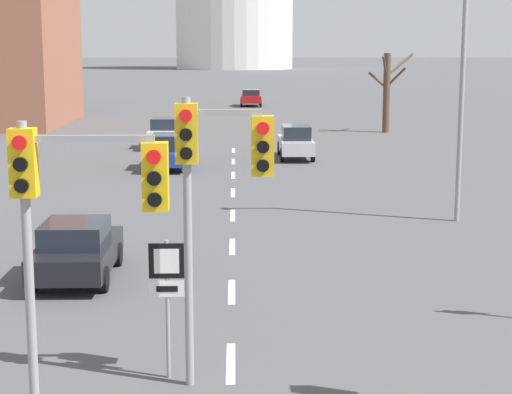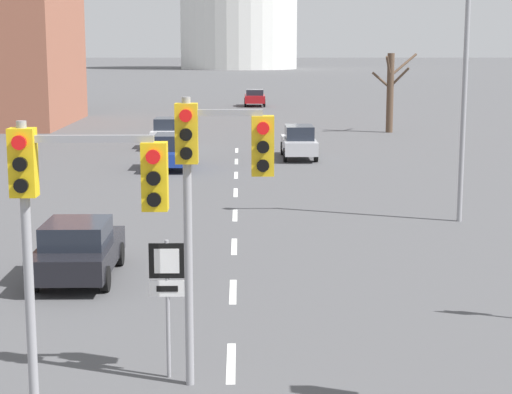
{
  "view_description": "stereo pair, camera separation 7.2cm",
  "coord_description": "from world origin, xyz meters",
  "px_view_note": "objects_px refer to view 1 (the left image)",
  "views": [
    {
      "loc": [
        0.1,
        -6.7,
        5.6
      ],
      "look_at": [
        0.43,
        6.77,
        3.21
      ],
      "focal_mm": 60.0,
      "sensor_mm": 36.0,
      "label": 1
    },
    {
      "loc": [
        0.17,
        -6.7,
        5.6
      ],
      "look_at": [
        0.43,
        6.77,
        3.21
      ],
      "focal_mm": 60.0,
      "sensor_mm": 36.0,
      "label": 2
    }
  ],
  "objects_px": {
    "route_sign_post": "(167,285)",
    "sedan_far_left": "(251,97)",
    "traffic_signal_near_left": "(72,200)",
    "sedan_far_right": "(169,151)",
    "traffic_signal_centre_tall": "(214,171)",
    "sedan_near_left": "(296,142)",
    "street_lamp_right": "(450,76)",
    "sedan_mid_centre": "(166,133)",
    "sedan_near_right": "(77,249)"
  },
  "relations": [
    {
      "from": "traffic_signal_centre_tall",
      "to": "sedan_near_left",
      "type": "height_order",
      "value": "traffic_signal_centre_tall"
    },
    {
      "from": "traffic_signal_near_left",
      "to": "sedan_near_right",
      "type": "height_order",
      "value": "traffic_signal_near_left"
    },
    {
      "from": "route_sign_post",
      "to": "sedan_near_right",
      "type": "xyz_separation_m",
      "value": [
        -2.71,
        6.38,
        -0.91
      ]
    },
    {
      "from": "sedan_far_left",
      "to": "traffic_signal_near_left",
      "type": "bearing_deg",
      "value": -93.14
    },
    {
      "from": "traffic_signal_near_left",
      "to": "sedan_near_left",
      "type": "distance_m",
      "value": 31.44
    },
    {
      "from": "sedan_near_right",
      "to": "sedan_mid_centre",
      "type": "height_order",
      "value": "sedan_mid_centre"
    },
    {
      "from": "sedan_near_left",
      "to": "sedan_far_right",
      "type": "relative_size",
      "value": 1.0
    },
    {
      "from": "street_lamp_right",
      "to": "sedan_far_left",
      "type": "relative_size",
      "value": 1.84
    },
    {
      "from": "traffic_signal_centre_tall",
      "to": "route_sign_post",
      "type": "distance_m",
      "value": 2.16
    },
    {
      "from": "route_sign_post",
      "to": "sedan_far_left",
      "type": "distance_m",
      "value": 66.58
    },
    {
      "from": "route_sign_post",
      "to": "sedan_near_left",
      "type": "bearing_deg",
      "value": 81.7
    },
    {
      "from": "traffic_signal_centre_tall",
      "to": "sedan_far_left",
      "type": "distance_m",
      "value": 66.91
    },
    {
      "from": "traffic_signal_near_left",
      "to": "sedan_mid_centre",
      "type": "bearing_deg",
      "value": 92.5
    },
    {
      "from": "traffic_signal_centre_tall",
      "to": "sedan_far_left",
      "type": "height_order",
      "value": "traffic_signal_centre_tall"
    },
    {
      "from": "traffic_signal_centre_tall",
      "to": "sedan_near_right",
      "type": "height_order",
      "value": "traffic_signal_centre_tall"
    },
    {
      "from": "traffic_signal_centre_tall",
      "to": "traffic_signal_near_left",
      "type": "bearing_deg",
      "value": -137.23
    },
    {
      "from": "traffic_signal_near_left",
      "to": "sedan_far_left",
      "type": "bearing_deg",
      "value": 86.86
    },
    {
      "from": "sedan_mid_centre",
      "to": "sedan_far_left",
      "type": "height_order",
      "value": "sedan_mid_centre"
    },
    {
      "from": "traffic_signal_near_left",
      "to": "route_sign_post",
      "type": "height_order",
      "value": "traffic_signal_near_left"
    },
    {
      "from": "sedan_near_right",
      "to": "sedan_far_right",
      "type": "relative_size",
      "value": 0.88
    },
    {
      "from": "traffic_signal_near_left",
      "to": "traffic_signal_centre_tall",
      "type": "bearing_deg",
      "value": 42.77
    },
    {
      "from": "traffic_signal_near_left",
      "to": "sedan_near_left",
      "type": "bearing_deg",
      "value": 80.21
    },
    {
      "from": "traffic_signal_centre_tall",
      "to": "route_sign_post",
      "type": "relative_size",
      "value": 1.99
    },
    {
      "from": "sedan_far_left",
      "to": "street_lamp_right",
      "type": "bearing_deg",
      "value": -84.33
    },
    {
      "from": "traffic_signal_near_left",
      "to": "route_sign_post",
      "type": "bearing_deg",
      "value": 61.69
    },
    {
      "from": "traffic_signal_centre_tall",
      "to": "route_sign_post",
      "type": "xyz_separation_m",
      "value": [
        -0.8,
        0.31,
        -1.99
      ]
    },
    {
      "from": "traffic_signal_near_left",
      "to": "sedan_near_right",
      "type": "distance_m",
      "value": 9.05
    },
    {
      "from": "sedan_near_right",
      "to": "sedan_far_right",
      "type": "xyz_separation_m",
      "value": [
        0.8,
        18.97,
        0.07
      ]
    },
    {
      "from": "street_lamp_right",
      "to": "sedan_near_left",
      "type": "xyz_separation_m",
      "value": [
        -3.74,
        15.7,
        -3.81
      ]
    },
    {
      "from": "traffic_signal_near_left",
      "to": "sedan_far_right",
      "type": "bearing_deg",
      "value": 91.63
    },
    {
      "from": "route_sign_post",
      "to": "sedan_far_right",
      "type": "relative_size",
      "value": 0.55
    },
    {
      "from": "traffic_signal_near_left",
      "to": "sedan_near_right",
      "type": "relative_size",
      "value": 1.19
    },
    {
      "from": "traffic_signal_near_left",
      "to": "route_sign_post",
      "type": "xyz_separation_m",
      "value": [
        1.13,
        2.1,
        -1.83
      ]
    },
    {
      "from": "street_lamp_right",
      "to": "sedan_mid_centre",
      "type": "bearing_deg",
      "value": 117.55
    },
    {
      "from": "traffic_signal_centre_tall",
      "to": "sedan_mid_centre",
      "type": "height_order",
      "value": "traffic_signal_centre_tall"
    },
    {
      "from": "street_lamp_right",
      "to": "sedan_near_right",
      "type": "height_order",
      "value": "street_lamp_right"
    },
    {
      "from": "traffic_signal_near_left",
      "to": "sedan_far_right",
      "type": "distance_m",
      "value": 27.59
    },
    {
      "from": "sedan_near_left",
      "to": "sedan_near_right",
      "type": "relative_size",
      "value": 1.13
    },
    {
      "from": "traffic_signal_centre_tall",
      "to": "sedan_far_right",
      "type": "xyz_separation_m",
      "value": [
        -2.71,
        25.66,
        -2.83
      ]
    },
    {
      "from": "sedan_far_right",
      "to": "sedan_far_left",
      "type": "bearing_deg",
      "value": 83.71
    },
    {
      "from": "traffic_signal_near_left",
      "to": "route_sign_post",
      "type": "distance_m",
      "value": 3.01
    },
    {
      "from": "traffic_signal_centre_tall",
      "to": "sedan_near_left",
      "type": "distance_m",
      "value": 29.42
    },
    {
      "from": "traffic_signal_near_left",
      "to": "sedan_far_left",
      "type": "relative_size",
      "value": 1.12
    },
    {
      "from": "traffic_signal_centre_tall",
      "to": "sedan_mid_centre",
      "type": "relative_size",
      "value": 1.2
    },
    {
      "from": "sedan_near_left",
      "to": "sedan_far_left",
      "type": "xyz_separation_m",
      "value": [
        -1.57,
        37.74,
        -0.02
      ]
    },
    {
      "from": "sedan_mid_centre",
      "to": "sedan_far_right",
      "type": "height_order",
      "value": "sedan_mid_centre"
    },
    {
      "from": "sedan_far_right",
      "to": "sedan_near_right",
      "type": "bearing_deg",
      "value": -92.41
    },
    {
      "from": "traffic_signal_near_left",
      "to": "street_lamp_right",
      "type": "relative_size",
      "value": 0.61
    },
    {
      "from": "sedan_near_left",
      "to": "sedan_far_left",
      "type": "bearing_deg",
      "value": 92.38
    },
    {
      "from": "traffic_signal_near_left",
      "to": "sedan_near_right",
      "type": "bearing_deg",
      "value": 100.54
    }
  ]
}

